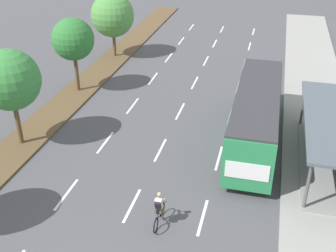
# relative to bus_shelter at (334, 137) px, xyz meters

# --- Properties ---
(median_strip) EXTENTS (2.60, 52.00, 0.12)m
(median_strip) POSITION_rel_bus_shelter_xyz_m (-17.83, 7.74, -1.81)
(median_strip) COLOR brown
(median_strip) RESTS_ON ground
(sidewalk_right) EXTENTS (4.50, 52.00, 0.15)m
(sidewalk_right) POSITION_rel_bus_shelter_xyz_m (-0.28, 7.74, -1.79)
(sidewalk_right) COLOR gray
(sidewalk_right) RESTS_ON ground
(lane_divider_left) EXTENTS (0.14, 44.54, 0.01)m
(lane_divider_left) POSITION_rel_bus_shelter_xyz_m (-13.03, 4.52, -1.86)
(lane_divider_left) COLOR white
(lane_divider_left) RESTS_ON ground
(lane_divider_center) EXTENTS (0.14, 44.54, 0.01)m
(lane_divider_center) POSITION_rel_bus_shelter_xyz_m (-9.53, 4.52, -1.86)
(lane_divider_center) COLOR white
(lane_divider_center) RESTS_ON ground
(lane_divider_right) EXTENTS (0.14, 44.54, 0.01)m
(lane_divider_right) POSITION_rel_bus_shelter_xyz_m (-6.03, 4.52, -1.86)
(lane_divider_right) COLOR white
(lane_divider_right) RESTS_ON ground
(bus_shelter) EXTENTS (2.90, 9.54, 2.86)m
(bus_shelter) POSITION_rel_bus_shelter_xyz_m (0.00, 0.00, 0.00)
(bus_shelter) COLOR gray
(bus_shelter) RESTS_ON sidewalk_right
(bus) EXTENTS (2.54, 11.29, 3.37)m
(bus) POSITION_rel_bus_shelter_xyz_m (-4.28, 1.54, 0.20)
(bus) COLOR #28844C
(bus) RESTS_ON ground
(cyclist) EXTENTS (0.46, 1.82, 1.71)m
(cyclist) POSITION_rel_bus_shelter_xyz_m (-7.90, -6.88, -1.08)
(cyclist) COLOR black
(cyclist) RESTS_ON ground
(median_tree_second) EXTENTS (3.49, 3.49, 5.82)m
(median_tree_second) POSITION_rel_bus_shelter_xyz_m (-17.85, -2.17, 2.32)
(median_tree_second) COLOR brown
(median_tree_second) RESTS_ON median_strip
(median_tree_third) EXTENTS (3.10, 3.10, 5.54)m
(median_tree_third) POSITION_rel_bus_shelter_xyz_m (-17.88, 5.91, 2.22)
(median_tree_third) COLOR brown
(median_tree_third) RESTS_ON median_strip
(median_tree_fourth) EXTENTS (3.86, 3.86, 5.66)m
(median_tree_fourth) POSITION_rel_bus_shelter_xyz_m (-17.94, 13.99, 1.98)
(median_tree_fourth) COLOR brown
(median_tree_fourth) RESTS_ON median_strip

